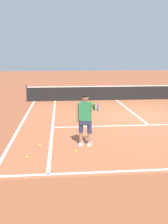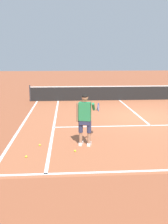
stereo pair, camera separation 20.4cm
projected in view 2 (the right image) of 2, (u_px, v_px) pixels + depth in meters
The scene contains 11 objects.
ground_plane at pixel (139, 117), 12.43m from camera, with size 80.00×80.00×0.00m, color #9E5133.
court_inner_surface at pixel (143, 119), 11.85m from camera, with size 10.98×11.09×0.00m, color #B2603D.
line_service at pixel (150, 125), 10.82m from camera, with size 8.23×0.10×0.01m, color white.
line_centre_service at pixel (131, 110), 13.94m from camera, with size 0.10×6.40×0.01m, color white.
line_singles_left at pixel (55, 121), 11.57m from camera, with size 0.10×10.69×0.01m, color white.
line_doubles_left at pixel (24, 121), 11.47m from camera, with size 0.10×10.69×0.01m, color white.
tennis_net at pixel (120, 93), 16.95m from camera, with size 11.96×0.08×1.07m.
tennis_player at pixel (85, 116), 8.23m from camera, with size 0.86×1.04×1.71m.
tennis_ball_near_feet at pixel (75, 151), 7.83m from camera, with size 0.07×0.07×0.07m, color #CCE02D.
tennis_ball_by_baseline at pixel (26, 157), 7.38m from camera, with size 0.07×0.07×0.07m, color #CCE02D.
tennis_ball_mid_court at pixel (40, 145), 8.35m from camera, with size 0.07×0.07×0.07m, color #CCE02D.
Camera 2 is at (-3.56, -11.87, 2.90)m, focal length 40.58 mm.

